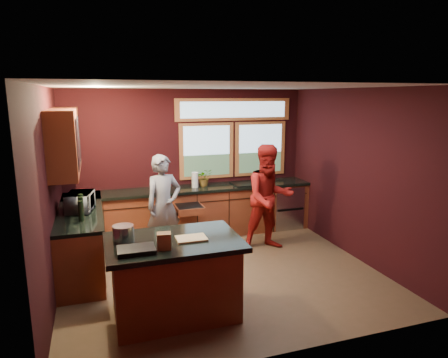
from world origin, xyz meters
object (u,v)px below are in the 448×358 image
person_red (269,198)px  cutting_board (191,238)px  island (175,277)px  person_grey (164,206)px  stock_pot (123,233)px

person_red → cutting_board: (-1.74, -1.64, 0.06)m
person_red → cutting_board: person_red is taller
island → person_red: bearing=39.3°
person_grey → island: bearing=-112.8°
person_grey → cutting_board: bearing=-106.8°
person_grey → person_red: size_ratio=0.93×
person_red → cutting_board: bearing=-135.5°
person_grey → cutting_board: person_grey is taller
person_grey → stock_pot: size_ratio=6.94×
person_grey → stock_pot: bearing=-130.1°
island → cutting_board: bearing=-14.0°
person_red → stock_pot: (-2.49, -1.44, 0.14)m
person_red → cutting_board: 2.39m
island → cutting_board: (0.20, -0.05, 0.48)m
stock_pot → island: bearing=-15.3°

